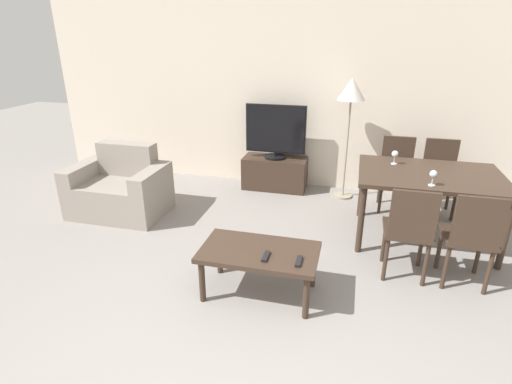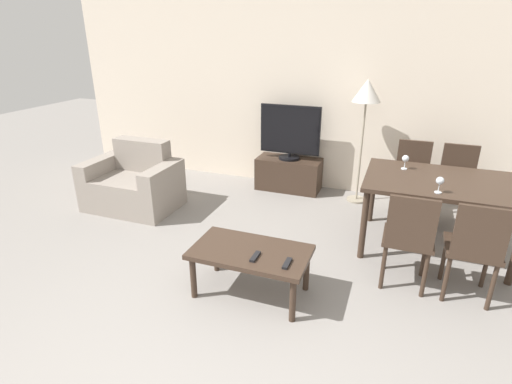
# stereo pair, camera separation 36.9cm
# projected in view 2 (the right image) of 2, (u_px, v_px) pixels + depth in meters

# --- Properties ---
(wall_back) EXTENTS (7.64, 0.06, 2.70)m
(wall_back) POSITION_uv_depth(u_px,v_px,m) (334.00, 88.00, 5.09)
(wall_back) COLOR beige
(wall_back) RESTS_ON ground_plane
(armchair) EXTENTS (1.07, 0.73, 0.80)m
(armchair) POSITION_uv_depth(u_px,v_px,m) (134.00, 184.00, 4.88)
(armchair) COLOR gray
(armchair) RESTS_ON ground_plane
(tv_stand) EXTENTS (0.86, 0.39, 0.44)m
(tv_stand) POSITION_uv_depth(u_px,v_px,m) (289.00, 174.00, 5.44)
(tv_stand) COLOR #38281E
(tv_stand) RESTS_ON ground_plane
(tv) EXTENTS (0.80, 0.28, 0.72)m
(tv) POSITION_uv_depth(u_px,v_px,m) (290.00, 132.00, 5.22)
(tv) COLOR black
(tv) RESTS_ON tv_stand
(coffee_table) EXTENTS (0.94, 0.53, 0.41)m
(coffee_table) POSITION_uv_depth(u_px,v_px,m) (251.00, 256.00, 3.21)
(coffee_table) COLOR #38281E
(coffee_table) RESTS_ON ground_plane
(dining_table) EXTENTS (1.37, 0.97, 0.73)m
(dining_table) POSITION_uv_depth(u_px,v_px,m) (440.00, 187.00, 3.79)
(dining_table) COLOR #38281E
(dining_table) RESTS_ON ground_plane
(dining_chair_near) EXTENTS (0.40, 0.40, 0.87)m
(dining_chair_near) POSITION_uv_depth(u_px,v_px,m) (409.00, 236.00, 3.24)
(dining_chair_near) COLOR #38281E
(dining_chair_near) RESTS_ON ground_plane
(dining_chair_far) EXTENTS (0.40, 0.40, 0.87)m
(dining_chair_far) POSITION_uv_depth(u_px,v_px,m) (457.00, 180.00, 4.46)
(dining_chair_far) COLOR #38281E
(dining_chair_far) RESTS_ON ground_plane
(dining_chair_near_right) EXTENTS (0.40, 0.40, 0.87)m
(dining_chair_near_right) POSITION_uv_depth(u_px,v_px,m) (475.00, 246.00, 3.09)
(dining_chair_near_right) COLOR #38281E
(dining_chair_near_right) RESTS_ON ground_plane
(dining_chair_far_left) EXTENTS (0.40, 0.40, 0.87)m
(dining_chair_far_left) POSITION_uv_depth(u_px,v_px,m) (411.00, 175.00, 4.62)
(dining_chair_far_left) COLOR #38281E
(dining_chair_far_left) RESTS_ON ground_plane
(floor_lamp) EXTENTS (0.33, 0.33, 1.52)m
(floor_lamp) POSITION_uv_depth(u_px,v_px,m) (367.00, 97.00, 4.66)
(floor_lamp) COLOR gray
(floor_lamp) RESTS_ON ground_plane
(remote_primary) EXTENTS (0.04, 0.15, 0.02)m
(remote_primary) POSITION_uv_depth(u_px,v_px,m) (287.00, 263.00, 2.99)
(remote_primary) COLOR black
(remote_primary) RESTS_ON coffee_table
(remote_secondary) EXTENTS (0.04, 0.15, 0.02)m
(remote_secondary) POSITION_uv_depth(u_px,v_px,m) (255.00, 257.00, 3.08)
(remote_secondary) COLOR black
(remote_secondary) RESTS_ON coffee_table
(wine_glass_left) EXTENTS (0.07, 0.07, 0.15)m
(wine_glass_left) POSITION_uv_depth(u_px,v_px,m) (440.00, 182.00, 3.42)
(wine_glass_left) COLOR silver
(wine_glass_left) RESTS_ON dining_table
(wine_glass_center) EXTENTS (0.07, 0.07, 0.15)m
(wine_glass_center) POSITION_uv_depth(u_px,v_px,m) (405.00, 159.00, 4.01)
(wine_glass_center) COLOR silver
(wine_glass_center) RESTS_ON dining_table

